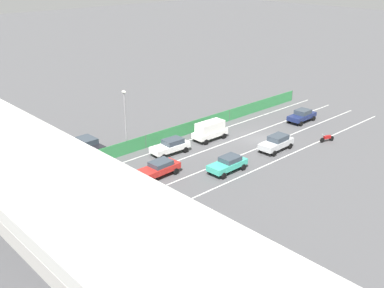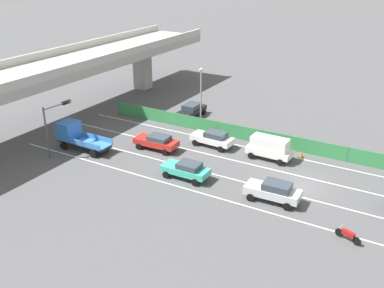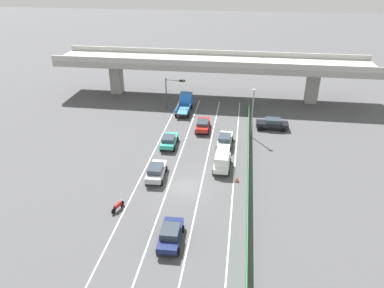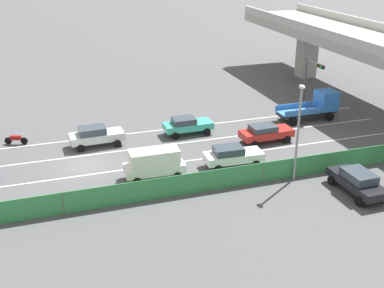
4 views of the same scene
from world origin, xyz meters
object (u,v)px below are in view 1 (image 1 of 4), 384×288
at_px(car_van_white, 210,130).
at_px(flatbed_truck_blue, 118,203).
at_px(car_sedan_red, 159,168).
at_px(motorcycle, 327,138).
at_px(parked_sedan_dark, 88,144).
at_px(car_sedan_silver, 277,142).
at_px(street_lamp, 125,116).
at_px(car_sedan_navy, 302,115).
at_px(traffic_light, 128,187).
at_px(car_taxi_teal, 228,163).
at_px(car_hatchback_white, 171,146).
at_px(traffic_cone, 214,128).

relative_size(car_van_white, flatbed_truck_blue, 0.76).
height_order(car_sedan_red, motorcycle, car_sedan_red).
distance_m(motorcycle, parked_sedan_dark, 27.33).
xyz_separation_m(car_sedan_silver, street_lamp, (10.69, 12.59, 3.35)).
bearing_deg(car_van_white, car_sedan_navy, -105.20).
relative_size(car_sedan_navy, traffic_light, 0.83).
distance_m(car_taxi_teal, flatbed_truck_blue, 13.06).
distance_m(car_sedan_silver, flatbed_truck_blue, 21.07).
xyz_separation_m(car_sedan_navy, traffic_light, (-5.83, 31.57, 2.85)).
relative_size(car_van_white, street_lamp, 0.62).
bearing_deg(car_hatchback_white, car_sedan_silver, -128.11).
distance_m(car_sedan_silver, car_hatchback_white, 11.73).
bearing_deg(car_sedan_silver, car_sedan_red, 74.89).
distance_m(car_hatchback_white, traffic_cone, 8.90).
xyz_separation_m(car_van_white, car_taxi_teal, (-7.42, 4.86, -0.37)).
height_order(car_van_white, motorcycle, car_van_white).
bearing_deg(car_taxi_teal, car_hatchback_white, 9.36).
bearing_deg(car_hatchback_white, parked_sedan_dark, 44.11).
distance_m(car_sedan_navy, car_taxi_teal, 18.57).
bearing_deg(traffic_cone, car_hatchback_white, 102.54).
xyz_separation_m(car_sedan_silver, traffic_cone, (9.17, 0.56, -0.63)).
height_order(car_sedan_silver, car_taxi_teal, car_sedan_silver).
xyz_separation_m(car_sedan_navy, flatbed_truck_blue, (-3.72, 31.22, 0.47)).
distance_m(car_sedan_navy, parked_sedan_dark, 27.69).
height_order(car_sedan_red, car_taxi_teal, car_taxi_teal).
relative_size(car_taxi_teal, street_lamp, 0.61).
relative_size(car_sedan_red, parked_sedan_dark, 0.98).
distance_m(parked_sedan_dark, traffic_light, 17.23).
bearing_deg(car_hatchback_white, street_lamp, 44.27).
bearing_deg(traffic_cone, car_sedan_red, 112.44).
xyz_separation_m(parked_sedan_dark, street_lamp, (-3.13, -3.01, 3.37)).
bearing_deg(street_lamp, car_van_white, -109.82).
relative_size(traffic_light, street_lamp, 0.75).
height_order(car_sedan_silver, car_sedan_red, car_sedan_silver).
distance_m(car_taxi_teal, traffic_light, 13.85).
height_order(car_hatchback_white, traffic_cone, car_hatchback_white).
distance_m(car_van_white, car_hatchback_white, 6.08).
relative_size(car_van_white, parked_sedan_dark, 0.94).
height_order(traffic_light, street_lamp, street_lamp).
xyz_separation_m(parked_sedan_dark, traffic_light, (-15.97, 5.81, 2.82)).
relative_size(car_sedan_navy, motorcycle, 2.33).
height_order(car_taxi_teal, traffic_light, traffic_light).
xyz_separation_m(car_sedan_navy, street_lamp, (7.02, 22.75, 3.39)).
height_order(car_van_white, car_taxi_teal, car_van_white).
height_order(car_van_white, car_hatchback_white, car_van_white).
bearing_deg(car_sedan_navy, car_hatchback_white, 79.57).
bearing_deg(parked_sedan_dark, car_sedan_navy, -111.50).
xyz_separation_m(car_taxi_teal, street_lamp, (10.82, 4.58, 3.41)).
xyz_separation_m(traffic_light, street_lamp, (12.85, -8.82, 0.55)).
bearing_deg(flatbed_truck_blue, street_lamp, -38.25).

